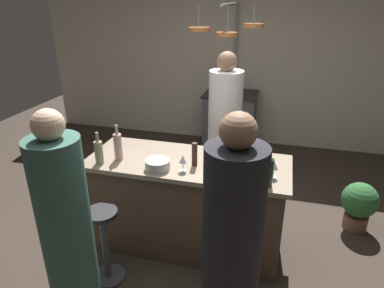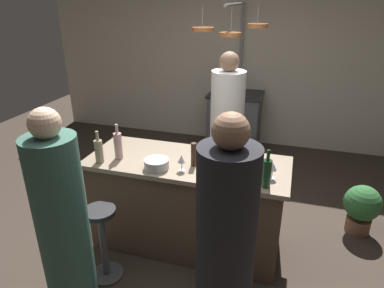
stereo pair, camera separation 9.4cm
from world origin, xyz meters
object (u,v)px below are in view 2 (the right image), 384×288
object	(u,v)px
guest_right	(225,255)
pepper_mill	(194,154)
wine_bottle_white	(99,151)
mixing_bowl_wooden	(235,162)
wine_bottle_red	(267,173)
wine_glass_by_chef	(273,167)
bar_stool_right	(232,268)
guest_left	(64,230)
chef	(226,136)
mixing_bowl_steel	(157,164)
wine_glass_near_right_guest	(182,160)
potted_plant	(362,207)
stove_range	(235,121)
wine_bottle_rose	(118,145)
bar_stool_left	(103,240)

from	to	relation	value
guest_right	pepper_mill	world-z (taller)	guest_right
wine_bottle_white	mixing_bowl_wooden	distance (m)	1.19
wine_bottle_red	wine_glass_by_chef	bearing A→B (deg)	75.55
bar_stool_right	guest_left	distance (m)	1.24
wine_bottle_white	chef	bearing A→B (deg)	52.18
mixing_bowl_steel	bar_stool_right	bearing A→B (deg)	-28.59
wine_bottle_white	wine_glass_near_right_guest	xyz separation A→B (m)	(0.74, 0.05, -0.00)
guest_right	wine_bottle_red	xyz separation A→B (m)	(0.16, 0.72, 0.23)
mixing_bowl_wooden	potted_plant	bearing A→B (deg)	28.16
stove_range	wine_bottle_white	size ratio (longest dim) A/B	3.07
potted_plant	wine_glass_near_right_guest	bearing A→B (deg)	-151.34
chef	guest_left	xyz separation A→B (m)	(-0.74, -1.93, -0.04)
potted_plant	mixing_bowl_steel	world-z (taller)	mixing_bowl_steel
bar_stool_right	chef	bearing A→B (deg)	103.68
wine_bottle_red	wine_glass_near_right_guest	bearing A→B (deg)	175.26
stove_range	guest_right	bearing A→B (deg)	-80.87
pepper_mill	wine_bottle_red	xyz separation A→B (m)	(0.63, -0.18, 0.01)
stove_range	pepper_mill	size ratio (longest dim) A/B	4.24
pepper_mill	wine_bottle_white	distance (m)	0.83
guest_left	wine_bottle_rose	distance (m)	0.93
wine_glass_near_right_guest	stove_range	bearing A→B (deg)	90.34
potted_plant	mixing_bowl_steel	size ratio (longest dim) A/B	2.46
pepper_mill	mixing_bowl_steel	distance (m)	0.32
bar_stool_right	wine_glass_by_chef	distance (m)	0.83
bar_stool_right	mixing_bowl_wooden	world-z (taller)	mixing_bowl_wooden
stove_range	wine_glass_by_chef	world-z (taller)	wine_glass_by_chef
chef	guest_left	distance (m)	2.06
guest_right	wine_bottle_rose	world-z (taller)	guest_right
bar_stool_left	wine_bottle_rose	size ratio (longest dim) A/B	2.10
pepper_mill	wine_bottle_rose	bearing A→B (deg)	-175.53
wine_glass_by_chef	mixing_bowl_steel	distance (m)	0.96
stove_range	wine_bottle_white	distance (m)	2.85
wine_bottle_white	stove_range	bearing A→B (deg)	74.93
wine_bottle_red	wine_glass_near_right_guest	size ratio (longest dim) A/B	2.11
mixing_bowl_steel	wine_glass_by_chef	bearing A→B (deg)	5.73
pepper_mill	wine_bottle_red	bearing A→B (deg)	-16.13
mixing_bowl_wooden	bar_stool_left	bearing A→B (deg)	-145.61
potted_plant	wine_bottle_white	world-z (taller)	wine_bottle_white
wine_bottle_red	stove_range	bearing A→B (deg)	104.74
chef	guest_left	world-z (taller)	chef
guest_right	wine_bottle_white	xyz separation A→B (m)	(-1.28, 0.72, 0.22)
bar_stool_left	wine_glass_by_chef	xyz separation A→B (m)	(1.29, 0.50, 0.63)
chef	wine_bottle_red	bearing A→B (deg)	-65.06
guest_right	wine_bottle_white	world-z (taller)	guest_right
stove_range	pepper_mill	xyz separation A→B (m)	(0.08, -2.52, 0.56)
mixing_bowl_wooden	guest_left	bearing A→B (deg)	-133.19
mixing_bowl_steel	wine_bottle_rose	bearing A→B (deg)	167.67
guest_left	pepper_mill	distance (m)	1.17
mixing_bowl_wooden	wine_bottle_rose	bearing A→B (deg)	-170.85
chef	wine_bottle_white	bearing A→B (deg)	-127.82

